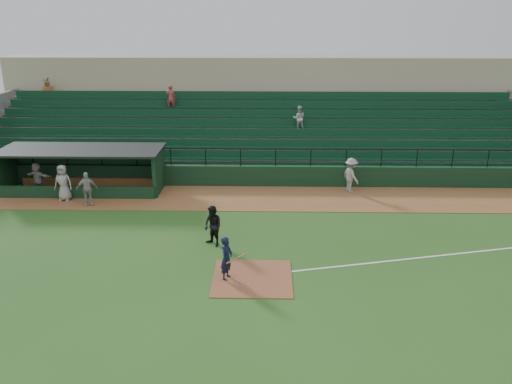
{
  "coord_description": "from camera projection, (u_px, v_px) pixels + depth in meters",
  "views": [
    {
      "loc": [
        0.55,
        -18.82,
        9.6
      ],
      "look_at": [
        0.0,
        5.0,
        1.4
      ],
      "focal_mm": 37.01,
      "sensor_mm": 36.0,
      "label": 1
    }
  ],
  "objects": [
    {
      "name": "dugout_player_c",
      "position": [
        38.0,
        177.0,
        29.15
      ],
      "size": [
        1.67,
        0.93,
        1.72
      ],
      "primitive_type": "imported",
      "rotation": [
        0.0,
        0.0,
        2.86
      ],
      "color": "#A9A39E",
      "rests_on": "warning_track"
    },
    {
      "name": "home_plate_dirt",
      "position": [
        252.0,
        278.0,
        19.98
      ],
      "size": [
        3.0,
        3.0,
        0.03
      ],
      "primitive_type": "cube",
      "color": "brown",
      "rests_on": "ground"
    },
    {
      "name": "foul_line",
      "position": [
        446.0,
        255.0,
        21.89
      ],
      "size": [
        17.49,
        4.44,
        0.01
      ],
      "primitive_type": "cube",
      "rotation": [
        0.0,
        0.0,
        0.24
      ],
      "color": "white",
      "rests_on": "ground"
    },
    {
      "name": "dugout",
      "position": [
        85.0,
        166.0,
        29.74
      ],
      "size": [
        8.9,
        3.2,
        2.42
      ],
      "color": "black",
      "rests_on": "ground"
    },
    {
      "name": "ground",
      "position": [
        253.0,
        266.0,
        20.93
      ],
      "size": [
        90.0,
        90.0,
        0.0
      ],
      "primitive_type": "plane",
      "color": "#254E19",
      "rests_on": "ground"
    },
    {
      "name": "dugout_player_b",
      "position": [
        63.0,
        183.0,
        27.86
      ],
      "size": [
        0.98,
        0.67,
        1.94
      ],
      "primitive_type": "imported",
      "rotation": [
        0.0,
        0.0,
        -0.06
      ],
      "color": "gray",
      "rests_on": "warning_track"
    },
    {
      "name": "warning_track",
      "position": [
        257.0,
        198.0,
        28.49
      ],
      "size": [
        40.0,
        4.0,
        0.03
      ],
      "primitive_type": "cube",
      "color": "brown",
      "rests_on": "ground"
    },
    {
      "name": "dugout_player_a",
      "position": [
        87.0,
        189.0,
        27.15
      ],
      "size": [
        1.13,
        0.82,
        1.79
      ],
      "primitive_type": "imported",
      "rotation": [
        0.0,
        0.0,
        0.42
      ],
      "color": "#A49F9A",
      "rests_on": "warning_track"
    },
    {
      "name": "stadium_structure",
      "position": [
        260.0,
        124.0,
        35.74
      ],
      "size": [
        38.0,
        13.08,
        6.4
      ],
      "color": "black",
      "rests_on": "ground"
    },
    {
      "name": "batter_at_plate",
      "position": [
        227.0,
        258.0,
        19.68
      ],
      "size": [
        1.09,
        0.73,
        1.72
      ],
      "color": "black",
      "rests_on": "ground"
    },
    {
      "name": "runner",
      "position": [
        351.0,
        175.0,
        29.16
      ],
      "size": [
        1.18,
        1.43,
        1.93
      ],
      "primitive_type": "imported",
      "rotation": [
        0.0,
        0.0,
        2.01
      ],
      "color": "gray",
      "rests_on": "warning_track"
    },
    {
      "name": "umpire",
      "position": [
        213.0,
        226.0,
        22.52
      ],
      "size": [
        1.1,
        1.08,
        1.78
      ],
      "primitive_type": "imported",
      "rotation": [
        0.0,
        0.0,
        -0.74
      ],
      "color": "black",
      "rests_on": "ground"
    }
  ]
}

